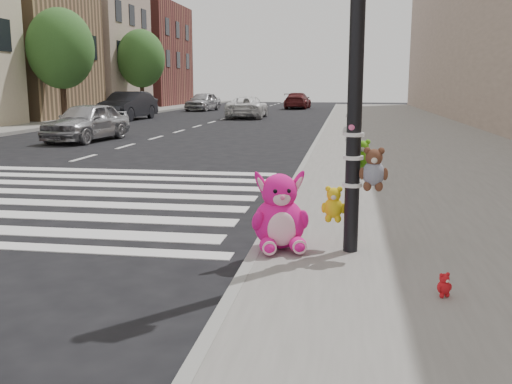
% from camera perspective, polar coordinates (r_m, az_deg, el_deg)
% --- Properties ---
extents(ground, '(120.00, 120.00, 0.00)m').
position_cam_1_polar(ground, '(5.46, -19.57, -11.09)').
color(ground, black).
rests_on(ground, ground).
extents(sidewalk_near, '(7.00, 80.00, 0.14)m').
position_cam_1_polar(sidewalk_near, '(14.76, 18.61, 2.77)').
color(sidewalk_near, slate).
rests_on(sidewalk_near, ground).
extents(curb_edge, '(0.12, 80.00, 0.15)m').
position_cam_1_polar(curb_edge, '(14.58, 5.11, 3.19)').
color(curb_edge, gray).
rests_on(curb_edge, ground).
extents(bld_far_c, '(6.00, 8.00, 8.00)m').
position_cam_1_polar(bld_far_c, '(35.42, -22.23, 13.24)').
color(bld_far_c, '#8E6E4B').
rests_on(bld_far_c, ground).
extents(bld_far_d, '(6.00, 8.00, 10.00)m').
position_cam_1_polar(bld_far_d, '(43.45, -16.05, 14.32)').
color(bld_far_d, tan).
rests_on(bld_far_d, ground).
extents(bld_far_e, '(6.00, 10.00, 9.00)m').
position_cam_1_polar(bld_far_e, '(53.61, -10.96, 13.24)').
color(bld_far_e, brown).
rests_on(bld_far_e, ground).
extents(signal_pole, '(0.72, 0.49, 4.00)m').
position_cam_1_polar(signal_pole, '(6.24, 10.04, 8.34)').
color(signal_pole, black).
rests_on(signal_pole, sidewalk_near).
extents(tree_far_b, '(3.20, 3.20, 5.44)m').
position_cam_1_polar(tree_far_b, '(29.82, -18.95, 13.39)').
color(tree_far_b, '#382619').
rests_on(tree_far_b, sidewalk_far).
extents(tree_far_c, '(3.20, 3.20, 5.44)m').
position_cam_1_polar(tree_far_c, '(39.90, -11.43, 12.93)').
color(tree_far_c, '#382619').
rests_on(tree_far_c, sidewalk_far).
extents(pink_bunny, '(0.71, 0.78, 0.91)m').
position_cam_1_polar(pink_bunny, '(6.39, 2.37, -2.49)').
color(pink_bunny, '#EF148B').
rests_on(pink_bunny, sidewalk_near).
extents(red_teddy, '(0.18, 0.17, 0.22)m').
position_cam_1_polar(red_teddy, '(5.29, 18.29, -8.81)').
color(red_teddy, red).
rests_on(red_teddy, sidewalk_near).
extents(car_silver_far, '(2.01, 4.11, 1.35)m').
position_cam_1_polar(car_silver_far, '(21.02, -16.56, 6.75)').
color(car_silver_far, '#A6A7AB').
rests_on(car_silver_far, ground).
extents(car_dark_far, '(1.96, 4.86, 1.57)m').
position_cam_1_polar(car_dark_far, '(33.04, -12.68, 8.41)').
color(car_dark_far, black).
rests_on(car_dark_far, ground).
extents(car_white_near, '(2.31, 4.65, 1.27)m').
position_cam_1_polar(car_white_near, '(34.08, -0.88, 8.48)').
color(car_white_near, white).
rests_on(car_white_near, ground).
extents(car_maroon_near, '(2.04, 4.56, 1.30)m').
position_cam_1_polar(car_maroon_near, '(47.19, 4.19, 9.10)').
color(car_maroon_near, maroon).
rests_on(car_maroon_near, ground).
extents(car_silver_deep, '(2.20, 4.29, 1.40)m').
position_cam_1_polar(car_silver_deep, '(43.57, -5.31, 9.01)').
color(car_silver_deep, '#B2B3B8').
rests_on(car_silver_deep, ground).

